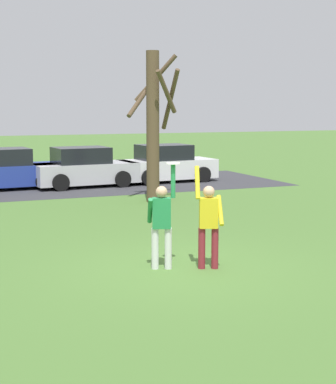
# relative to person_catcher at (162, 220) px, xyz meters

# --- Properties ---
(ground_plane) EXTENTS (120.00, 120.00, 0.00)m
(ground_plane) POSITION_rel_person_catcher_xyz_m (0.40, -0.09, -0.98)
(ground_plane) COLOR #4C7533
(person_catcher) EXTENTS (0.58, 0.48, 2.08)m
(person_catcher) POSITION_rel_person_catcher_xyz_m (0.00, 0.00, 0.00)
(person_catcher) COLOR silver
(person_catcher) RESTS_ON ground_plane
(person_defender) EXTENTS (0.63, 0.57, 2.04)m
(person_defender) POSITION_rel_person_catcher_xyz_m (0.86, -0.33, -0.00)
(person_defender) COLOR maroon
(person_defender) RESTS_ON ground_plane
(frisbee_disc) EXTENTS (0.27, 0.27, 0.02)m
(frisbee_disc) POSITION_rel_person_catcher_xyz_m (0.21, -0.08, 1.11)
(frisbee_disc) COLOR white
(frisbee_disc) RESTS_ON person_catcher
(parked_car_blue) EXTENTS (4.21, 2.25, 1.59)m
(parked_car_blue) POSITION_rel_person_catcher_xyz_m (-1.28, 13.40, -0.25)
(parked_car_blue) COLOR #233893
(parked_car_blue) RESTS_ON ground_plane
(parked_car_silver) EXTENTS (4.21, 2.25, 1.59)m
(parked_car_silver) POSITION_rel_person_catcher_xyz_m (1.78, 12.98, -0.25)
(parked_car_silver) COLOR #BCBCC1
(parked_car_silver) RESTS_ON ground_plane
(parked_car_white) EXTENTS (4.21, 2.25, 1.59)m
(parked_car_white) POSITION_rel_person_catcher_xyz_m (5.49, 13.29, -0.25)
(parked_car_white) COLOR white
(parked_car_white) RESTS_ON ground_plane
(parking_strip) EXTENTS (19.42, 6.40, 0.01)m
(parking_strip) POSITION_rel_person_catcher_xyz_m (0.34, 13.18, -0.98)
(parking_strip) COLOR #38383D
(parking_strip) RESTS_ON ground_plane
(bare_tree_tall) EXTENTS (1.91, 1.86, 5.01)m
(bare_tree_tall) POSITION_rel_person_catcher_xyz_m (2.98, 8.20, 1.70)
(bare_tree_tall) COLOR brown
(bare_tree_tall) RESTS_ON ground_plane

